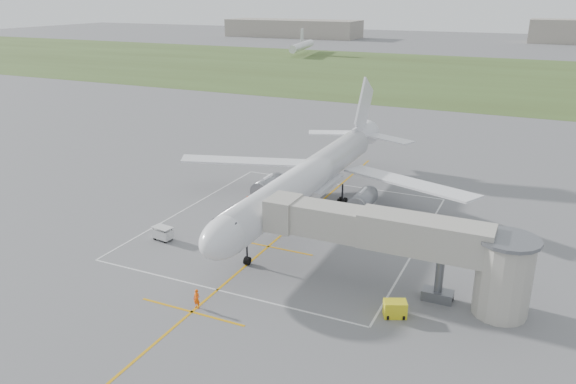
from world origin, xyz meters
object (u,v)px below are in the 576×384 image
at_px(gpu_unit, 395,309).
at_px(ramp_worker_nose, 197,299).
at_px(ramp_worker_wing, 248,203).
at_px(baggage_cart, 163,233).
at_px(airliner, 309,177).
at_px(jet_bridge, 415,245).

bearing_deg(gpu_unit, ramp_worker_nose, 176.36).
bearing_deg(ramp_worker_wing, baggage_cart, 96.33).
distance_m(gpu_unit, baggage_cart, 26.65).
bearing_deg(airliner, ramp_worker_wing, -158.28).
bearing_deg(airliner, ramp_worker_nose, -89.89).
height_order(airliner, ramp_worker_wing, airliner).
height_order(airliner, gpu_unit, airliner).
xyz_separation_m(jet_bridge, gpu_unit, (-0.36, -4.08, -4.07)).
relative_size(baggage_cart, ramp_worker_nose, 1.35).
relative_size(jet_bridge, baggage_cart, 10.22).
relative_size(jet_bridge, gpu_unit, 10.87).
xyz_separation_m(gpu_unit, baggage_cart, (-26.29, 4.34, 0.08)).
bearing_deg(ramp_worker_nose, gpu_unit, 24.53).
bearing_deg(jet_bridge, baggage_cart, 179.44).
distance_m(gpu_unit, ramp_worker_nose, 16.34).
bearing_deg(ramp_worker_nose, ramp_worker_wing, 111.98).
relative_size(airliner, jet_bridge, 2.00).
xyz_separation_m(airliner, baggage_cart, (-10.93, -13.99, -3.63)).
height_order(gpu_unit, baggage_cart, baggage_cart).
height_order(baggage_cart, ramp_worker_nose, ramp_worker_nose).
distance_m(airliner, ramp_worker_nose, 24.26).
height_order(gpu_unit, ramp_worker_nose, ramp_worker_nose).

